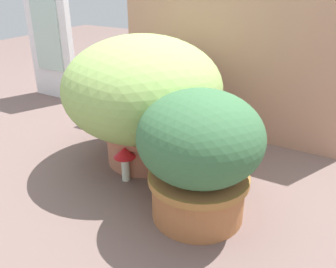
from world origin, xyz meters
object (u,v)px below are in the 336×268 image
Objects in this scene: leafy_planter at (200,153)px; cat at (171,136)px; grass_planter at (143,93)px; mushroom_ornament_red at (125,156)px.

cat is at bearing 133.61° from leafy_planter.
leafy_planter reaches higher than cat.
grass_planter is 0.21m from cat.
leafy_planter is 3.06× the size of mushroom_ornament_red.
mushroom_ornament_red is (-0.33, 0.05, -0.13)m from leafy_planter.
mushroom_ornament_red is at bearing -110.72° from cat.
grass_planter reaches higher than leafy_planter.
cat is at bearing 69.28° from mushroom_ornament_red.
mushroom_ornament_red is (-0.08, -0.21, -0.02)m from cat.
grass_planter is 0.26m from mushroom_ornament_red.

